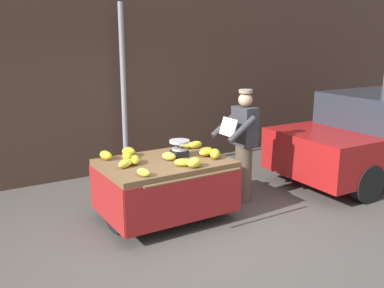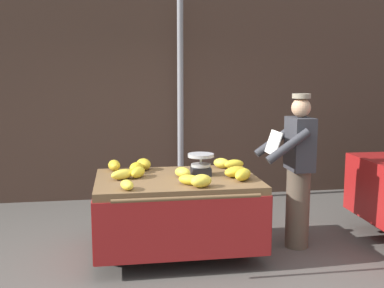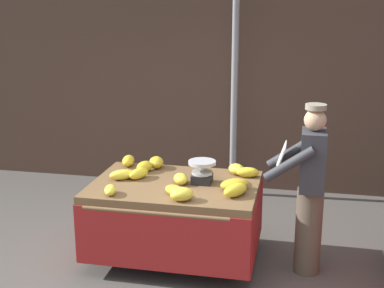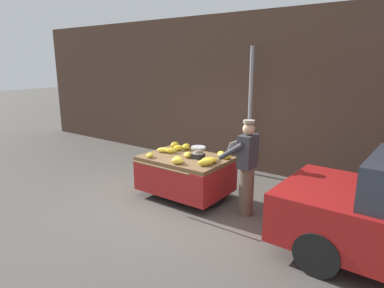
# 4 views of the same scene
# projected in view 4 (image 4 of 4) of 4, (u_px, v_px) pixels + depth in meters

# --- Properties ---
(ground_plane) EXTENTS (60.00, 60.00, 0.00)m
(ground_plane) POSITION_uv_depth(u_px,v_px,m) (168.00, 205.00, 6.42)
(ground_plane) COLOR #514C47
(back_wall) EXTENTS (16.00, 0.24, 3.83)m
(back_wall) POSITION_uv_depth(u_px,v_px,m) (246.00, 93.00, 8.35)
(back_wall) COLOR #473328
(back_wall) RESTS_ON ground
(street_pole) EXTENTS (0.09, 0.09, 3.03)m
(street_pole) POSITION_uv_depth(u_px,v_px,m) (250.00, 112.00, 7.93)
(street_pole) COLOR gray
(street_pole) RESTS_ON ground
(banana_cart) EXTENTS (1.71, 1.39, 0.85)m
(banana_cart) POSITION_uv_depth(u_px,v_px,m) (185.00, 167.00, 6.68)
(banana_cart) COLOR brown
(banana_cart) RESTS_ON ground
(weighing_scale) EXTENTS (0.28, 0.28, 0.24)m
(weighing_scale) POSITION_uv_depth(u_px,v_px,m) (198.00, 152.00, 6.50)
(weighing_scale) COLOR black
(weighing_scale) RESTS_ON banana_cart
(banana_bunch_0) EXTENTS (0.29, 0.25, 0.11)m
(banana_bunch_0) POSITION_uv_depth(u_px,v_px,m) (164.00, 150.00, 6.94)
(banana_bunch_0) COLOR yellow
(banana_bunch_0) RESTS_ON banana_cart
(banana_bunch_1) EXTENTS (0.34, 0.30, 0.11)m
(banana_bunch_1) POSITION_uv_depth(u_px,v_px,m) (209.00, 160.00, 6.20)
(banana_bunch_1) COLOR gold
(banana_bunch_1) RESTS_ON banana_cart
(banana_bunch_2) EXTENTS (0.27, 0.24, 0.10)m
(banana_bunch_2) POSITION_uv_depth(u_px,v_px,m) (178.00, 159.00, 6.30)
(banana_bunch_2) COLOR yellow
(banana_bunch_2) RESTS_ON banana_cart
(banana_bunch_3) EXTENTS (0.21, 0.25, 0.13)m
(banana_bunch_3) POSITION_uv_depth(u_px,v_px,m) (186.00, 147.00, 7.15)
(banana_bunch_3) COLOR gold
(banana_bunch_3) RESTS_ON banana_cart
(banana_bunch_4) EXTENTS (0.28, 0.31, 0.12)m
(banana_bunch_4) POSITION_uv_depth(u_px,v_px,m) (206.00, 162.00, 6.05)
(banana_bunch_4) COLOR yellow
(banana_bunch_4) RESTS_ON banana_cart
(banana_bunch_5) EXTENTS (0.22, 0.25, 0.11)m
(banana_bunch_5) POSITION_uv_depth(u_px,v_px,m) (188.00, 155.00, 6.57)
(banana_bunch_5) COLOR yellow
(banana_bunch_5) RESTS_ON banana_cart
(banana_bunch_6) EXTENTS (0.21, 0.28, 0.11)m
(banana_bunch_6) POSITION_uv_depth(u_px,v_px,m) (171.00, 150.00, 6.89)
(banana_bunch_6) COLOR yellow
(banana_bunch_6) RESTS_ON banana_cart
(banana_bunch_7) EXTENTS (0.25, 0.15, 0.11)m
(banana_bunch_7) POSITION_uv_depth(u_px,v_px,m) (225.00, 156.00, 6.48)
(banana_bunch_7) COLOR yellow
(banana_bunch_7) RESTS_ON banana_cart
(banana_bunch_8) EXTENTS (0.27, 0.25, 0.13)m
(banana_bunch_8) POSITION_uv_depth(u_px,v_px,m) (177.00, 161.00, 6.15)
(banana_bunch_8) COLOR yellow
(banana_bunch_8) RESTS_ON banana_cart
(banana_bunch_9) EXTENTS (0.25, 0.25, 0.11)m
(banana_bunch_9) POSITION_uv_depth(u_px,v_px,m) (221.00, 154.00, 6.61)
(banana_bunch_9) COLOR yellow
(banana_bunch_9) RESTS_ON banana_cart
(banana_bunch_10) EXTENTS (0.16, 0.23, 0.09)m
(banana_bunch_10) POSITION_uv_depth(u_px,v_px,m) (150.00, 155.00, 6.57)
(banana_bunch_10) COLOR yellow
(banana_bunch_10) RESTS_ON banana_cart
(banana_bunch_11) EXTENTS (0.16, 0.26, 0.12)m
(banana_bunch_11) POSITION_uv_depth(u_px,v_px,m) (174.00, 145.00, 7.35)
(banana_bunch_11) COLOR gold
(banana_bunch_11) RESTS_ON banana_cart
(banana_bunch_12) EXTENTS (0.21, 0.25, 0.12)m
(banana_bunch_12) POSITION_uv_depth(u_px,v_px,m) (178.00, 148.00, 7.08)
(banana_bunch_12) COLOR gold
(banana_bunch_12) RESTS_ON banana_cart
(vendor_person) EXTENTS (0.58, 0.51, 1.71)m
(vendor_person) POSITION_uv_depth(u_px,v_px,m) (246.00, 168.00, 5.86)
(vendor_person) COLOR brown
(vendor_person) RESTS_ON ground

